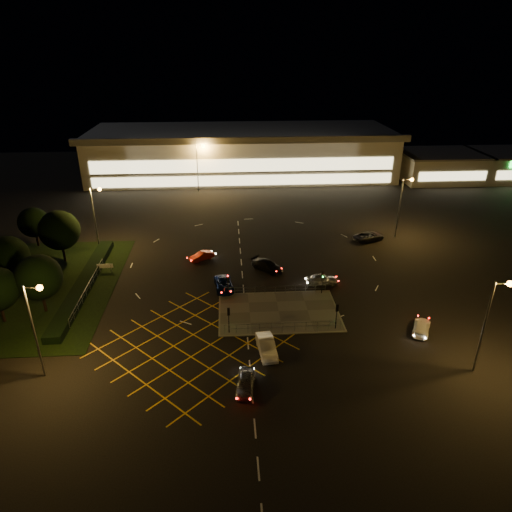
{
  "coord_description": "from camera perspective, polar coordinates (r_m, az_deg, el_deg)",
  "views": [
    {
      "loc": [
        -3.78,
        -48.45,
        29.47
      ],
      "look_at": [
        0.03,
        9.77,
        2.0
      ],
      "focal_mm": 32.0,
      "sensor_mm": 36.0,
      "label": 1
    }
  ],
  "objects": [
    {
      "name": "grass_verge",
      "position": [
        66.47,
        -24.71,
        -3.58
      ],
      "size": [
        18.0,
        30.0,
        0.08
      ],
      "primitive_type": "cube",
      "color": "black",
      "rests_on": "ground"
    },
    {
      "name": "pedestrian_island",
      "position": [
        55.29,
        2.85,
        -6.96
      ],
      "size": [
        14.0,
        9.0,
        0.12
      ],
      "primitive_type": "cube",
      "color": "#4C4944",
      "rests_on": "ground"
    },
    {
      "name": "retail_unit_a",
      "position": [
        116.87,
        21.96,
        10.44
      ],
      "size": [
        18.8,
        14.8,
        6.35
      ],
      "color": "beige",
      "rests_on": "ground"
    },
    {
      "name": "signal_ne",
      "position": [
        58.47,
        8.33,
        -2.7
      ],
      "size": [
        0.28,
        0.3,
        3.15
      ],
      "color": "black",
      "rests_on": "pedestrian_island"
    },
    {
      "name": "car_left_blue",
      "position": [
        59.97,
        -4.03,
        -3.56
      ],
      "size": [
        2.86,
        5.09,
        1.34
      ],
      "primitive_type": "imported",
      "rotation": [
        0.0,
        0.0,
        0.14
      ],
      "color": "#0D1D4F",
      "rests_on": "ground"
    },
    {
      "name": "car_queue_white",
      "position": [
        48.3,
        1.33,
        -11.25
      ],
      "size": [
        2.11,
        4.83,
        1.54
      ],
      "primitive_type": "imported",
      "rotation": [
        0.0,
        0.0,
        0.1
      ],
      "color": "#BEBEBE",
      "rests_on": "ground"
    },
    {
      "name": "car_near_silver",
      "position": [
        44.05,
        -1.33,
        -15.58
      ],
      "size": [
        2.18,
        4.29,
        1.4
      ],
      "primitive_type": "imported",
      "rotation": [
        0.0,
        0.0,
        6.15
      ],
      "color": "#A8ABAF",
      "rests_on": "ground"
    },
    {
      "name": "streetlight_sw",
      "position": [
        46.59,
        -25.81,
        -7.06
      ],
      "size": [
        1.78,
        0.56,
        10.03
      ],
      "color": "slate",
      "rests_on": "ground"
    },
    {
      "name": "streetlight_se",
      "position": [
        47.94,
        27.39,
        -6.48
      ],
      "size": [
        1.78,
        0.56,
        10.03
      ],
      "color": "slate",
      "rests_on": "ground"
    },
    {
      "name": "car_approach_white",
      "position": [
        54.72,
        19.98,
        -8.34
      ],
      "size": [
        3.52,
        4.58,
        1.24
      ],
      "primitive_type": "imported",
      "rotation": [
        0.0,
        0.0,
        2.66
      ],
      "color": "white",
      "rests_on": "ground"
    },
    {
      "name": "tree_b",
      "position": [
        66.17,
        -28.64,
        -0.09
      ],
      "size": [
        5.4,
        5.4,
        7.35
      ],
      "color": "black",
      "rests_on": "ground"
    },
    {
      "name": "car_right_silver",
      "position": [
        61.58,
        8.25,
        -2.91
      ],
      "size": [
        4.28,
        1.84,
        1.44
      ],
      "primitive_type": "imported",
      "rotation": [
        0.0,
        0.0,
        1.61
      ],
      "color": "silver",
      "rests_on": "ground"
    },
    {
      "name": "car_east_grey",
      "position": [
        76.57,
        13.95,
        2.38
      ],
      "size": [
        5.72,
        4.21,
        1.45
      ],
      "primitive_type": "imported",
      "rotation": [
        0.0,
        0.0,
        1.96
      ],
      "color": "black",
      "rests_on": "ground"
    },
    {
      "name": "streetlight_far_left",
      "position": [
        99.31,
        -7.13,
        11.69
      ],
      "size": [
        1.78,
        0.56,
        10.03
      ],
      "color": "slate",
      "rests_on": "ground"
    },
    {
      "name": "signal_se",
      "position": [
        51.73,
        10.07,
        -6.82
      ],
      "size": [
        0.28,
        0.3,
        3.15
      ],
      "rotation": [
        0.0,
        0.0,
        3.14
      ],
      "color": "black",
      "rests_on": "pedestrian_island"
    },
    {
      "name": "car_circ_red",
      "position": [
        68.18,
        -6.82,
        -0.01
      ],
      "size": [
        3.86,
        3.14,
        1.24
      ],
      "primitive_type": "imported",
      "rotation": [
        0.0,
        0.0,
        5.29
      ],
      "color": "maroon",
      "rests_on": "ground"
    },
    {
      "name": "supermarket",
      "position": [
        113.08,
        -1.79,
        12.87
      ],
      "size": [
        72.0,
        26.5,
        10.5
      ],
      "color": "beige",
      "rests_on": "ground"
    },
    {
      "name": "streetlight_nw",
      "position": [
        73.02,
        -19.35,
        5.48
      ],
      "size": [
        1.78,
        0.56,
        10.03
      ],
      "color": "slate",
      "rests_on": "ground"
    },
    {
      "name": "car_far_dkgrey",
      "position": [
        64.68,
        1.42,
        -1.19
      ],
      "size": [
        4.94,
        4.85,
        1.43
      ],
      "primitive_type": "imported",
      "rotation": [
        0.0,
        0.0,
        0.81
      ],
      "color": "black",
      "rests_on": "ground"
    },
    {
      "name": "signal_nw",
      "position": [
        57.27,
        -3.53,
        -3.09
      ],
      "size": [
        0.28,
        0.3,
        3.15
      ],
      "color": "black",
      "rests_on": "pedestrian_island"
    },
    {
      "name": "ground",
      "position": [
        56.84,
        0.61,
        -6.02
      ],
      "size": [
        180.0,
        180.0,
        0.0
      ],
      "primitive_type": "plane",
      "color": "black",
      "rests_on": "ground"
    },
    {
      "name": "streetlight_ne",
      "position": [
        77.5,
        17.92,
        6.79
      ],
      "size": [
        1.78,
        0.56,
        10.03
      ],
      "color": "slate",
      "rests_on": "ground"
    },
    {
      "name": "streetlight_far_right",
      "position": [
        106.72,
        15.39,
        11.94
      ],
      "size": [
        1.78,
        0.56,
        10.03
      ],
      "color": "slate",
      "rests_on": "ground"
    },
    {
      "name": "tree_d",
      "position": [
        79.04,
        -26.05,
        3.8
      ],
      "size": [
        4.68,
        4.68,
        6.37
      ],
      "color": "black",
      "rests_on": "ground"
    },
    {
      "name": "hedge",
      "position": [
        64.61,
        -20.64,
        -3.19
      ],
      "size": [
        2.0,
        26.0,
        1.0
      ],
      "primitive_type": "cube",
      "color": "black",
      "rests_on": "ground"
    },
    {
      "name": "retail_unit_b",
      "position": [
        124.52,
        28.73,
        10.0
      ],
      "size": [
        14.8,
        14.8,
        6.35
      ],
      "color": "beige",
      "rests_on": "ground"
    },
    {
      "name": "tree_e",
      "position": [
        58.81,
        -25.55,
        -2.42
      ],
      "size": [
        5.4,
        5.4,
        7.35
      ],
      "color": "black",
      "rests_on": "ground"
    },
    {
      "name": "tree_c",
      "position": [
        71.33,
        -23.36,
        2.97
      ],
      "size": [
        5.76,
        5.76,
        7.84
      ],
      "color": "black",
      "rests_on": "ground"
    },
    {
      "name": "signal_sw",
      "position": [
        50.38,
        -3.44,
        -7.39
      ],
      "size": [
        0.28,
        0.3,
        3.15
      ],
      "rotation": [
        0.0,
        0.0,
        3.14
      ],
      "color": "black",
      "rests_on": "pedestrian_island"
    }
  ]
}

